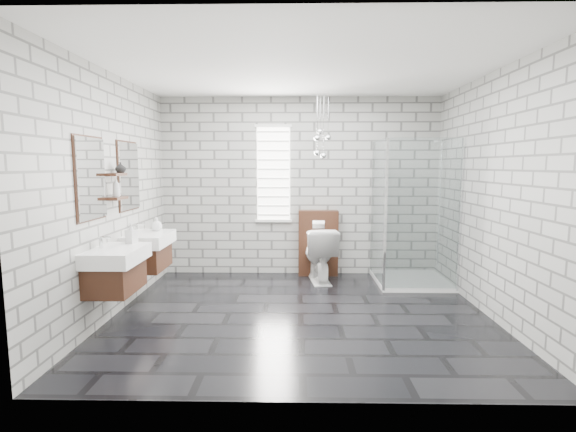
{
  "coord_description": "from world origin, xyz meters",
  "views": [
    {
      "loc": [
        -0.06,
        -4.59,
        1.68
      ],
      "look_at": [
        -0.15,
        0.35,
        1.08
      ],
      "focal_mm": 26.0,
      "sensor_mm": 36.0,
      "label": 1
    }
  ],
  "objects_px": {
    "toilet": "(319,254)",
    "cistern_panel": "(318,243)",
    "shower_enclosure": "(407,250)",
    "vanity_right": "(146,241)",
    "vanity_left": "(113,257)"
  },
  "relations": [
    {
      "from": "toilet",
      "to": "cistern_panel",
      "type": "bearing_deg",
      "value": -96.76
    },
    {
      "from": "shower_enclosure",
      "to": "vanity_right",
      "type": "bearing_deg",
      "value": -167.71
    },
    {
      "from": "vanity_right",
      "to": "shower_enclosure",
      "type": "relative_size",
      "value": 0.77
    },
    {
      "from": "cistern_panel",
      "to": "shower_enclosure",
      "type": "bearing_deg",
      "value": -23.03
    },
    {
      "from": "shower_enclosure",
      "to": "toilet",
      "type": "relative_size",
      "value": 2.56
    },
    {
      "from": "vanity_left",
      "to": "toilet",
      "type": "relative_size",
      "value": 1.98
    },
    {
      "from": "cistern_panel",
      "to": "toilet",
      "type": "xyz_separation_m",
      "value": [
        0.0,
        -0.34,
        -0.1
      ]
    },
    {
      "from": "cistern_panel",
      "to": "toilet",
      "type": "relative_size",
      "value": 1.26
    },
    {
      "from": "vanity_right",
      "to": "toilet",
      "type": "bearing_deg",
      "value": 22.78
    },
    {
      "from": "vanity_left",
      "to": "toilet",
      "type": "height_order",
      "value": "vanity_left"
    },
    {
      "from": "vanity_left",
      "to": "vanity_right",
      "type": "relative_size",
      "value": 1.0
    },
    {
      "from": "cistern_panel",
      "to": "vanity_left",
      "type": "bearing_deg",
      "value": -134.93
    },
    {
      "from": "vanity_left",
      "to": "shower_enclosure",
      "type": "relative_size",
      "value": 0.77
    },
    {
      "from": "shower_enclosure",
      "to": "toilet",
      "type": "xyz_separation_m",
      "value": [
        -1.22,
        0.18,
        -0.11
      ]
    },
    {
      "from": "shower_enclosure",
      "to": "cistern_panel",
      "type": "bearing_deg",
      "value": 156.97
    }
  ]
}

